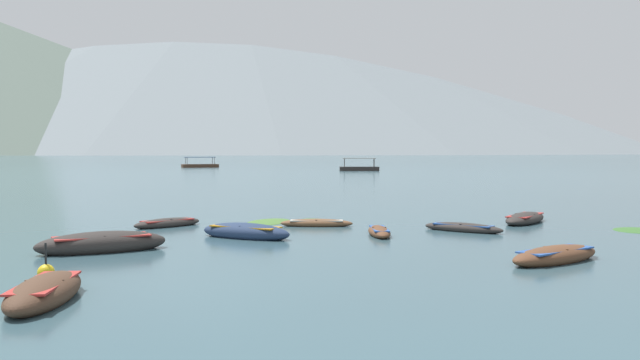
# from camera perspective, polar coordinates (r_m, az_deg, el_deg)

# --- Properties ---
(ground_plane) EXTENTS (6000.00, 6000.00, 0.00)m
(ground_plane) POSITION_cam_1_polar(r_m,az_deg,el_deg) (1505.51, 0.61, 2.33)
(ground_plane) COLOR #385660
(mountain_1) EXTENTS (1954.67, 1954.67, 447.16)m
(mountain_1) POSITION_cam_1_polar(r_m,az_deg,el_deg) (1638.15, -7.75, 10.16)
(mountain_1) COLOR slate
(mountain_1) RESTS_ON ground
(mountain_2) EXTENTS (613.80, 613.80, 228.76)m
(mountain_2) POSITION_cam_1_polar(r_m,az_deg,el_deg) (1787.75, 8.92, 5.99)
(mountain_2) COLOR slate
(mountain_2) RESTS_ON ground
(rowboat_0) EXTENTS (3.99, 3.47, 0.63)m
(rowboat_0) POSITION_cam_1_polar(r_m,az_deg,el_deg) (22.08, 19.86, -6.21)
(rowboat_0) COLOR brown
(rowboat_0) RESTS_ON ground
(rowboat_1) EXTENTS (4.21, 2.99, 0.76)m
(rowboat_1) POSITION_cam_1_polar(r_m,az_deg,el_deg) (26.65, -6.51, -4.53)
(rowboat_1) COLOR navy
(rowboat_1) RESTS_ON ground
(rowboat_2) EXTENTS (3.50, 2.86, 0.47)m
(rowboat_2) POSITION_cam_1_polar(r_m,az_deg,el_deg) (29.31, 12.37, -4.11)
(rowboat_2) COLOR #2D2826
(rowboat_2) RESTS_ON ground
(rowboat_3) EXTENTS (4.62, 3.50, 0.88)m
(rowboat_3) POSITION_cam_1_polar(r_m,az_deg,el_deg) (24.13, -18.48, -5.29)
(rowboat_3) COLOR #2D2826
(rowboat_3) RESTS_ON ground
(rowboat_4) EXTENTS (1.63, 3.91, 0.75)m
(rowboat_4) POSITION_cam_1_polar(r_m,az_deg,el_deg) (16.60, -22.89, -8.99)
(rowboat_4) COLOR #4C3323
(rowboat_4) RESTS_ON ground
(rowboat_5) EXTENTS (3.42, 0.95, 0.43)m
(rowboat_5) POSITION_cam_1_polar(r_m,az_deg,el_deg) (30.62, -0.31, -3.79)
(rowboat_5) COLOR brown
(rowboat_5) RESTS_ON ground
(rowboat_6) EXTENTS (0.99, 3.10, 0.46)m
(rowboat_6) POSITION_cam_1_polar(r_m,az_deg,el_deg) (27.45, 5.19, -4.51)
(rowboat_6) COLOR brown
(rowboat_6) RESTS_ON ground
(rowboat_7) EXTENTS (3.15, 3.22, 0.49)m
(rowboat_7) POSITION_cam_1_polar(r_m,az_deg,el_deg) (31.28, -13.16, -3.69)
(rowboat_7) COLOR #2D2826
(rowboat_7) RESTS_ON ground
(rowboat_8) EXTENTS (3.51, 4.38, 0.63)m
(rowboat_8) POSITION_cam_1_polar(r_m,az_deg,el_deg) (33.67, 17.45, -3.24)
(rowboat_8) COLOR #2D2826
(rowboat_8) RESTS_ON ground
(ferry_1) EXTENTS (8.46, 5.59, 2.54)m
(ferry_1) POSITION_cam_1_polar(r_m,az_deg,el_deg) (149.18, -10.42, 1.26)
(ferry_1) COLOR #4C3323
(ferry_1) RESTS_ON ground
(ferry_2) EXTENTS (7.26, 2.99, 2.54)m
(ferry_2) POSITION_cam_1_polar(r_m,az_deg,el_deg) (121.29, 3.44, 1.03)
(ferry_2) COLOR #2D2826
(ferry_2) RESTS_ON ground
(mooring_buoy) EXTENTS (0.47, 0.47, 1.07)m
(mooring_buoy) POSITION_cam_1_polar(r_m,az_deg,el_deg) (20.03, -22.79, -7.41)
(mooring_buoy) COLOR yellow
(mooring_buoy) RESTS_ON ground
(weed_patch_0) EXTENTS (2.86, 3.75, 0.14)m
(weed_patch_0) POSITION_cam_1_polar(r_m,az_deg,el_deg) (32.51, -4.47, -3.68)
(weed_patch_0) COLOR #477033
(weed_patch_0) RESTS_ON ground
(weed_patch_1) EXTENTS (2.63, 2.80, 0.14)m
(weed_patch_1) POSITION_cam_1_polar(r_m,az_deg,el_deg) (32.17, 26.07, -3.99)
(weed_patch_1) COLOR #38662D
(weed_patch_1) RESTS_ON ground
(weed_patch_2) EXTENTS (3.19, 3.67, 0.14)m
(weed_patch_2) POSITION_cam_1_polar(r_m,az_deg,el_deg) (32.58, 0.28, -3.66)
(weed_patch_2) COLOR #38662D
(weed_patch_2) RESTS_ON ground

